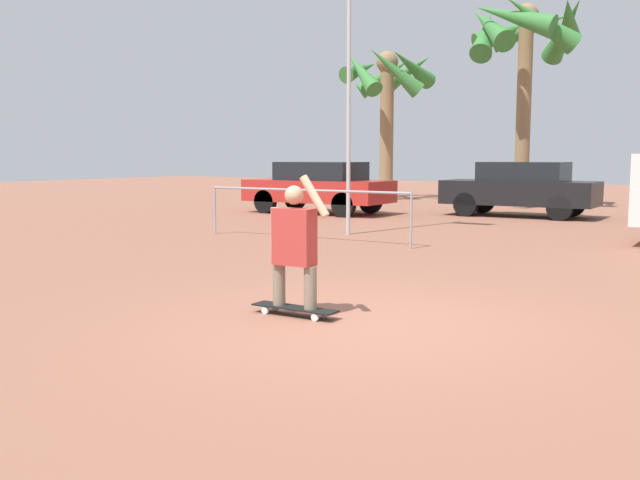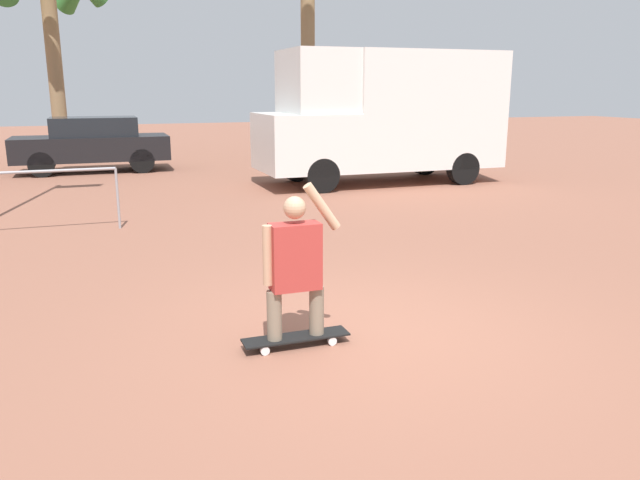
% 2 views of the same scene
% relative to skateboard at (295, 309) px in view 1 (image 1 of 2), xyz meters
% --- Properties ---
extents(ground_plane, '(80.00, 80.00, 0.00)m').
position_rel_skateboard_xyz_m(ground_plane, '(0.82, 0.08, -0.08)').
color(ground_plane, '#935B47').
extents(skateboard, '(1.02, 0.24, 0.10)m').
position_rel_skateboard_xyz_m(skateboard, '(0.00, 0.00, 0.00)').
color(skateboard, black).
rests_on(skateboard, ground_plane).
extents(person_skateboarder, '(0.74, 0.22, 1.46)m').
position_rel_skateboard_xyz_m(person_skateboarder, '(-0.00, 0.00, 0.76)').
color(person_skateboarder, gray).
rests_on(person_skateboarder, skateboard).
extents(parked_car_black, '(4.31, 1.71, 1.58)m').
position_rel_skateboard_xyz_m(parked_car_black, '(-1.67, 14.17, 0.75)').
color(parked_car_black, black).
rests_on(parked_car_black, ground_plane).
extents(parked_car_red, '(4.49, 1.86, 1.57)m').
position_rel_skateboard_xyz_m(parked_car_red, '(-7.25, 12.09, 0.75)').
color(parked_car_red, black).
rests_on(parked_car_red, ground_plane).
extents(palm_tree_center_background, '(4.21, 4.25, 6.93)m').
position_rel_skateboard_xyz_m(palm_tree_center_background, '(-2.65, 17.51, 5.60)').
color(palm_tree_center_background, '#8E704C').
rests_on(palm_tree_center_background, ground_plane).
extents(palm_tree_far_left, '(3.64, 3.81, 5.96)m').
position_rel_skateboard_xyz_m(palm_tree_far_left, '(-8.54, 19.20, 4.57)').
color(palm_tree_far_left, '#8E704C').
rests_on(palm_tree_far_left, ground_plane).
extents(flagpole, '(1.15, 0.12, 7.38)m').
position_rel_skateboard_xyz_m(flagpole, '(-3.46, 7.44, 4.21)').
color(flagpole, '#B7B7BC').
rests_on(flagpole, ground_plane).
extents(plaza_railing_segment, '(4.87, 0.05, 1.08)m').
position_rel_skateboard_xyz_m(plaza_railing_segment, '(-3.74, 5.93, 0.84)').
color(plaza_railing_segment, '#99999E').
rests_on(plaza_railing_segment, ground_plane).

